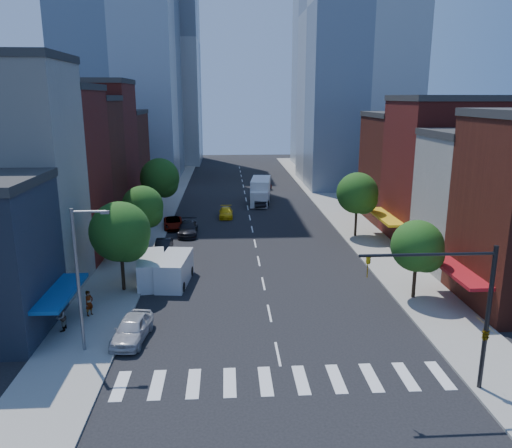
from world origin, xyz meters
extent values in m
plane|color=black|center=(0.00, 0.00, 0.00)|extent=(220.00, 220.00, 0.00)
cube|color=gray|center=(-12.50, 40.00, 0.07)|extent=(5.00, 120.00, 0.15)
cube|color=gray|center=(12.50, 40.00, 0.07)|extent=(5.00, 120.00, 0.15)
cube|color=silver|center=(0.00, -3.00, 0.01)|extent=(19.00, 3.00, 0.01)
cube|color=maroon|center=(-21.00, 20.50, 8.00)|extent=(12.00, 9.00, 16.00)
cube|color=#4A1B12|center=(-21.00, 29.00, 7.50)|extent=(12.00, 8.00, 15.00)
cube|color=maroon|center=(-21.00, 37.50, 8.50)|extent=(12.00, 9.00, 17.00)
cube|color=#4A1B12|center=(-21.00, 47.00, 6.50)|extent=(12.00, 10.00, 13.00)
cube|color=beige|center=(21.00, 15.00, 6.00)|extent=(12.00, 8.00, 12.00)
cube|color=maroon|center=(21.00, 24.00, 7.50)|extent=(12.00, 10.00, 15.00)
cube|color=#4A1B12|center=(21.00, 34.00, 6.50)|extent=(12.00, 10.00, 13.00)
cube|color=#9EA5AD|center=(20.00, 62.00, 30.00)|extent=(18.00, 20.00, 60.00)
cube|color=#9EA5AD|center=(-18.00, 95.00, 28.00)|extent=(18.00, 18.00, 56.00)
cylinder|color=black|center=(10.50, -4.50, 4.15)|extent=(0.24, 0.24, 8.00)
cylinder|color=black|center=(7.00, -4.50, 7.75)|extent=(7.00, 0.16, 0.16)
imported|color=gold|center=(4.00, -4.50, 7.15)|extent=(0.22, 0.18, 1.10)
imported|color=gold|center=(10.50, -4.50, 3.35)|extent=(0.48, 2.24, 0.90)
cylinder|color=slate|center=(-12.00, 1.00, 4.65)|extent=(0.20, 0.20, 9.00)
cylinder|color=slate|center=(-11.00, 1.00, 8.95)|extent=(2.00, 0.14, 0.14)
cube|color=slate|center=(-10.10, 1.00, 8.90)|extent=(0.50, 0.25, 0.18)
cylinder|color=black|center=(-11.50, 11.00, 2.11)|extent=(0.28, 0.28, 3.92)
sphere|color=#1D4F16|center=(-11.50, 11.00, 5.05)|extent=(4.80, 4.80, 4.80)
sphere|color=#1D4F16|center=(-10.90, 10.70, 4.35)|extent=(3.36, 3.36, 3.36)
cylinder|color=black|center=(-11.50, 22.00, 1.97)|extent=(0.28, 0.28, 3.64)
sphere|color=#1D4F16|center=(-11.50, 22.00, 4.70)|extent=(4.20, 4.20, 4.20)
sphere|color=#1D4F16|center=(-10.90, 21.70, 4.05)|extent=(2.94, 2.94, 2.94)
cylinder|color=black|center=(-11.50, 36.00, 2.25)|extent=(0.28, 0.28, 4.20)
sphere|color=#1D4F16|center=(-11.50, 36.00, 5.40)|extent=(5.00, 5.00, 5.00)
sphere|color=#1D4F16|center=(-10.90, 35.70, 4.65)|extent=(3.50, 3.50, 3.50)
cylinder|color=black|center=(11.50, 8.00, 1.83)|extent=(0.28, 0.28, 3.36)
sphere|color=#1D4F16|center=(11.50, 8.00, 4.35)|extent=(4.00, 4.00, 4.00)
sphere|color=#1D4F16|center=(12.10, 7.70, 3.75)|extent=(2.80, 2.80, 2.80)
cylinder|color=black|center=(11.50, 26.00, 2.11)|extent=(0.28, 0.28, 3.92)
sphere|color=#1D4F16|center=(11.50, 26.00, 5.05)|extent=(4.60, 4.60, 4.60)
sphere|color=#1D4F16|center=(12.10, 25.70, 4.35)|extent=(3.22, 3.22, 3.22)
imported|color=#B2B2B7|center=(-9.28, 2.39, 0.81)|extent=(2.47, 4.95, 1.62)
imported|color=black|center=(-9.50, 21.11, 0.70)|extent=(1.58, 4.29, 1.40)
imported|color=#999999|center=(-9.50, 31.10, 0.67)|extent=(2.82, 5.04, 1.33)
imported|color=black|center=(-7.50, 27.99, 0.76)|extent=(2.18, 5.26, 1.52)
cube|color=silver|center=(-7.50, 12.61, 1.18)|extent=(2.86, 5.83, 2.36)
cube|color=black|center=(-7.74, 10.49, 1.51)|extent=(2.19, 1.35, 1.01)
cylinder|color=black|center=(-8.72, 10.83, 0.39)|extent=(0.37, 0.88, 0.85)
cylinder|color=black|center=(-6.71, 10.60, 0.39)|extent=(0.37, 0.88, 0.85)
cylinder|color=black|center=(-8.29, 14.62, 0.39)|extent=(0.37, 0.88, 0.85)
cylinder|color=black|center=(-6.28, 14.39, 0.39)|extent=(0.37, 0.88, 0.85)
cube|color=silver|center=(-9.50, 12.86, 1.17)|extent=(2.91, 5.80, 2.33)
cube|color=black|center=(-9.23, 10.76, 1.50)|extent=(2.18, 1.37, 1.00)
cylinder|color=black|center=(-10.25, 10.85, 0.39)|extent=(0.38, 0.87, 0.84)
cylinder|color=black|center=(-8.27, 11.11, 0.39)|extent=(0.38, 0.87, 0.84)
cylinder|color=black|center=(-10.73, 14.60, 0.39)|extent=(0.38, 0.87, 0.84)
cylinder|color=black|center=(-8.75, 14.86, 0.39)|extent=(0.38, 0.87, 0.84)
imported|color=yellow|center=(-3.12, 36.39, 0.64)|extent=(1.80, 4.39, 1.27)
imported|color=black|center=(1.50, 42.97, 0.79)|extent=(2.23, 4.97, 1.58)
imported|color=#999999|center=(3.68, 57.95, 0.80)|extent=(2.31, 4.83, 1.59)
cube|color=silver|center=(2.14, 46.08, 1.78)|extent=(3.54, 7.50, 3.56)
cube|color=silver|center=(1.62, 41.89, 1.22)|extent=(2.67, 2.29, 2.22)
cylinder|color=black|center=(0.51, 42.92, 0.50)|extent=(0.45, 1.03, 1.00)
cylinder|color=black|center=(2.94, 42.62, 0.50)|extent=(0.45, 1.03, 1.00)
cylinder|color=black|center=(1.13, 47.88, 0.50)|extent=(0.45, 1.03, 1.00)
cylinder|color=black|center=(3.55, 47.58, 0.50)|extent=(0.45, 1.03, 1.00)
imported|color=#999999|center=(-12.97, 6.12, 1.08)|extent=(0.73, 0.81, 1.87)
imported|color=#999999|center=(-14.23, 3.73, 1.12)|extent=(0.75, 0.96, 1.94)
camera|label=1|loc=(-3.03, -27.72, 15.39)|focal=35.00mm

